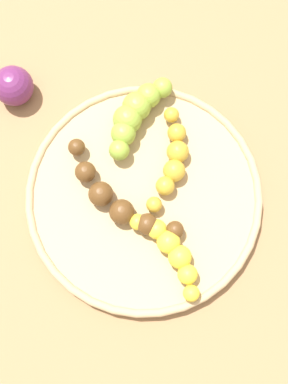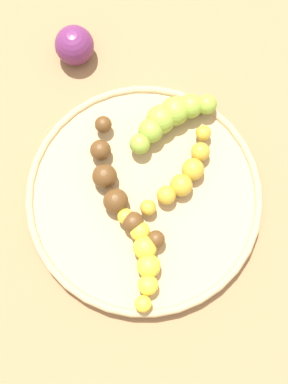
{
  "view_description": "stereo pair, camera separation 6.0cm",
  "coord_description": "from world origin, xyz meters",
  "px_view_note": "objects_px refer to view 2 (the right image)",
  "views": [
    {
      "loc": [
        0.13,
        -0.04,
        0.62
      ],
      "look_at": [
        0.0,
        0.0,
        0.04
      ],
      "focal_mm": 46.49,
      "sensor_mm": 36.0,
      "label": 1
    },
    {
      "loc": [
        0.14,
        0.01,
        0.62
      ],
      "look_at": [
        0.0,
        0.0,
        0.04
      ],
      "focal_mm": 46.49,
      "sensor_mm": 36.0,
      "label": 2
    }
  ],
  "objects_px": {
    "banana_overripe": "(115,186)",
    "plum_purple": "(74,45)",
    "banana_spotted": "(184,175)",
    "banana_yellow": "(143,257)",
    "banana_green": "(169,118)",
    "fruit_bowl": "(144,197)"
  },
  "relations": [
    {
      "from": "banana_spotted",
      "to": "banana_yellow",
      "type": "relative_size",
      "value": 1.02
    },
    {
      "from": "banana_spotted",
      "to": "banana_green",
      "type": "distance_m",
      "value": 0.08
    },
    {
      "from": "banana_spotted",
      "to": "plum_purple",
      "type": "relative_size",
      "value": 2.34
    },
    {
      "from": "banana_yellow",
      "to": "plum_purple",
      "type": "bearing_deg",
      "value": 96.38
    },
    {
      "from": "banana_overripe",
      "to": "banana_yellow",
      "type": "distance_m",
      "value": 0.09
    },
    {
      "from": "banana_green",
      "to": "plum_purple",
      "type": "height_order",
      "value": "banana_green"
    },
    {
      "from": "banana_overripe",
      "to": "banana_yellow",
      "type": "bearing_deg",
      "value": 87.08
    },
    {
      "from": "banana_spotted",
      "to": "fruit_bowl",
      "type": "bearing_deg",
      "value": -119.33
    },
    {
      "from": "banana_spotted",
      "to": "banana_overripe",
      "type": "distance_m",
      "value": 0.09
    },
    {
      "from": "banana_yellow",
      "to": "plum_purple",
      "type": "height_order",
      "value": "plum_purple"
    },
    {
      "from": "banana_overripe",
      "to": "plum_purple",
      "type": "height_order",
      "value": "plum_purple"
    },
    {
      "from": "banana_overripe",
      "to": "plum_purple",
      "type": "relative_size",
      "value": 3.04
    },
    {
      "from": "banana_green",
      "to": "banana_overripe",
      "type": "height_order",
      "value": "banana_green"
    },
    {
      "from": "fruit_bowl",
      "to": "banana_overripe",
      "type": "distance_m",
      "value": 0.04
    },
    {
      "from": "banana_yellow",
      "to": "plum_purple",
      "type": "relative_size",
      "value": 2.3
    },
    {
      "from": "banana_spotted",
      "to": "banana_yellow",
      "type": "distance_m",
      "value": 0.11
    },
    {
      "from": "fruit_bowl",
      "to": "banana_spotted",
      "type": "height_order",
      "value": "banana_spotted"
    },
    {
      "from": "banana_spotted",
      "to": "banana_green",
      "type": "xyz_separation_m",
      "value": [
        -0.07,
        -0.03,
        0.0
      ]
    },
    {
      "from": "banana_spotted",
      "to": "banana_green",
      "type": "relative_size",
      "value": 1.17
    },
    {
      "from": "banana_spotted",
      "to": "banana_overripe",
      "type": "height_order",
      "value": "banana_overripe"
    },
    {
      "from": "banana_green",
      "to": "plum_purple",
      "type": "relative_size",
      "value": 2.0
    },
    {
      "from": "banana_overripe",
      "to": "plum_purple",
      "type": "distance_m",
      "value": 0.2
    }
  ]
}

